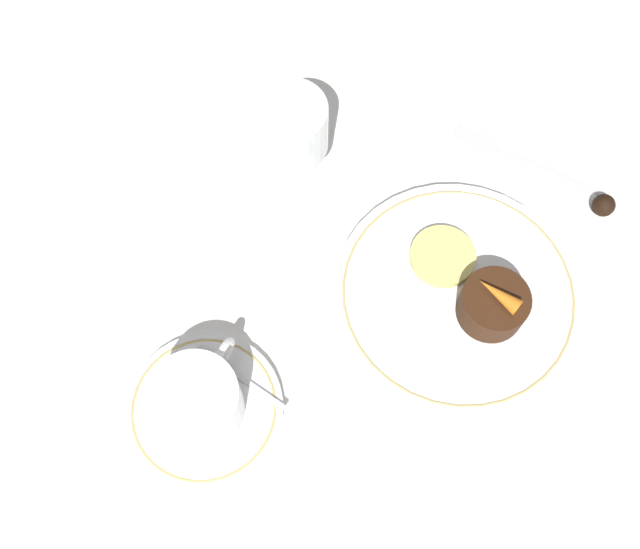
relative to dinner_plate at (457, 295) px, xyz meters
name	(u,v)px	position (x,y,z in m)	size (l,w,h in m)	color
ground_plane	(405,279)	(-0.01, 0.06, -0.01)	(3.00, 3.00, 0.00)	white
dinner_plate	(457,295)	(0.00, 0.00, 0.00)	(0.26, 0.26, 0.01)	white
saucer	(205,409)	(-0.23, 0.18, 0.00)	(0.16, 0.16, 0.01)	white
coffee_cup	(197,401)	(-0.23, 0.18, 0.03)	(0.11, 0.09, 0.06)	white
spoon	(230,370)	(-0.18, 0.17, 0.00)	(0.02, 0.11, 0.00)	silver
wine_glass	(291,131)	(0.05, 0.22, 0.08)	(0.08, 0.08, 0.13)	silver
fork	(514,155)	(0.19, 0.01, -0.01)	(0.02, 0.19, 0.01)	silver
dessert_cake	(493,305)	(-0.01, -0.04, 0.03)	(0.07, 0.07, 0.04)	#381E0F
carrot_garnish	(499,295)	(-0.01, -0.04, 0.05)	(0.03, 0.05, 0.02)	orange
pineapple_slice	(443,256)	(0.03, 0.03, 0.01)	(0.07, 0.07, 0.01)	#EFE075
chocolate_truffle	(604,205)	(0.17, -0.10, 0.00)	(0.03, 0.03, 0.03)	black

